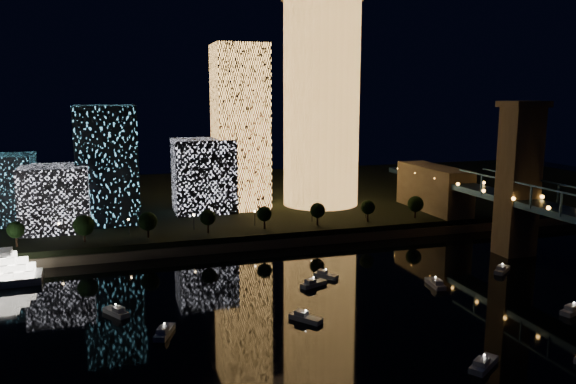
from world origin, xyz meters
The scene contains 9 objects.
ground centered at (0.00, 0.00, 0.00)m, with size 520.00×520.00×0.00m, color black.
far_bank centered at (0.00, 160.00, 2.50)m, with size 420.00×160.00×5.00m, color black.
seawall centered at (0.00, 82.00, 1.50)m, with size 420.00×6.00×3.00m, color #6B5E4C.
tower_cylindrical centered at (24.97, 125.37, 48.50)m, with size 34.00×34.00×86.76m.
tower_rectangular centered at (-9.54, 127.89, 38.47)m, with size 21.04×21.04×66.94m, color #FEAD51.
midrise_blocks centered at (-61.88, 120.09, 21.76)m, with size 92.87×37.01×43.08m.
motorboats centered at (-6.15, 12.13, 0.81)m, with size 117.04×81.70×2.78m.
esplanade_trees centered at (-29.76, 88.00, 10.46)m, with size 165.70×6.70×8.85m.
street_lamps centered at (-34.00, 94.00, 9.02)m, with size 132.70×0.70×5.65m.
Camera 1 is at (-59.00, -99.13, 52.28)m, focal length 35.00 mm.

